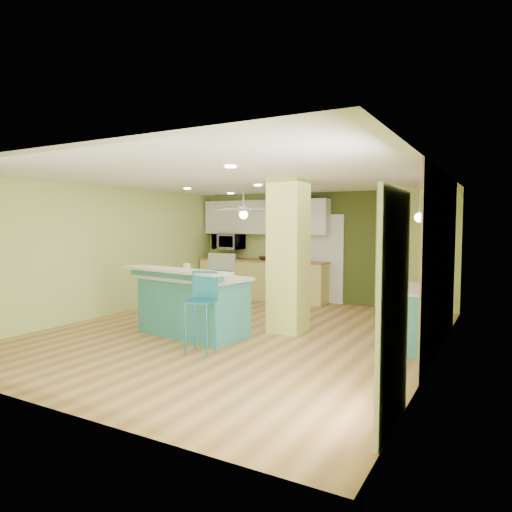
# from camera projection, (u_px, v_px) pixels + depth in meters

# --- Properties ---
(floor) EXTENTS (6.00, 7.00, 0.01)m
(floor) POSITION_uv_depth(u_px,v_px,m) (239.00, 333.00, 7.46)
(floor) COLOR olive
(floor) RESTS_ON ground
(ceiling) EXTENTS (6.00, 7.00, 0.01)m
(ceiling) POSITION_uv_depth(u_px,v_px,m) (239.00, 179.00, 7.28)
(ceiling) COLOR white
(ceiling) RESTS_ON wall_back
(wall_back) EXTENTS (6.00, 0.01, 2.50)m
(wall_back) POSITION_uv_depth(u_px,v_px,m) (318.00, 247.00, 10.42)
(wall_back) COLOR #C6D874
(wall_back) RESTS_ON floor
(wall_front) EXTENTS (6.00, 0.01, 2.50)m
(wall_front) POSITION_uv_depth(u_px,v_px,m) (46.00, 280.00, 4.32)
(wall_front) COLOR #C6D874
(wall_front) RESTS_ON floor
(wall_left) EXTENTS (0.01, 7.00, 2.50)m
(wall_left) POSITION_uv_depth(u_px,v_px,m) (106.00, 252.00, 8.83)
(wall_left) COLOR #C6D874
(wall_left) RESTS_ON floor
(wall_right) EXTENTS (0.01, 7.00, 2.50)m
(wall_right) POSITION_uv_depth(u_px,v_px,m) (437.00, 265.00, 5.91)
(wall_right) COLOR #C6D874
(wall_right) RESTS_ON floor
(wood_panel) EXTENTS (0.02, 3.40, 2.50)m
(wood_panel) POSITION_uv_depth(u_px,v_px,m) (441.00, 262.00, 6.44)
(wood_panel) COLOR #8A6B4F
(wood_panel) RESTS_ON floor
(olive_accent) EXTENTS (2.20, 0.02, 2.50)m
(olive_accent) POSITION_uv_depth(u_px,v_px,m) (326.00, 248.00, 10.31)
(olive_accent) COLOR #434E1F
(olive_accent) RESTS_ON floor
(interior_door) EXTENTS (0.82, 0.05, 2.00)m
(interior_door) POSITION_uv_depth(u_px,v_px,m) (326.00, 259.00, 10.30)
(interior_door) COLOR white
(interior_door) RESTS_ON floor
(french_door) EXTENTS (0.04, 1.08, 2.10)m
(french_door) POSITION_uv_depth(u_px,v_px,m) (394.00, 309.00, 3.94)
(french_door) COLOR silver
(french_door) RESTS_ON floor
(column) EXTENTS (0.55, 0.55, 2.50)m
(column) POSITION_uv_depth(u_px,v_px,m) (288.00, 257.00, 7.49)
(column) COLOR #D5E268
(column) RESTS_ON floor
(kitchen_run) EXTENTS (3.25, 0.63, 0.94)m
(kitchen_run) POSITION_uv_depth(u_px,v_px,m) (262.00, 279.00, 10.84)
(kitchen_run) COLOR #DCCF73
(kitchen_run) RESTS_ON floor
(stove) EXTENTS (0.76, 0.66, 1.08)m
(stove) POSITION_uv_depth(u_px,v_px,m) (228.00, 278.00, 11.30)
(stove) COLOR silver
(stove) RESTS_ON floor
(upper_cabinets) EXTENTS (3.20, 0.34, 0.80)m
(upper_cabinets) POSITION_uv_depth(u_px,v_px,m) (265.00, 217.00, 10.84)
(upper_cabinets) COLOR white
(upper_cabinets) RESTS_ON wall_back
(microwave) EXTENTS (0.70, 0.48, 0.39)m
(microwave) POSITION_uv_depth(u_px,v_px,m) (228.00, 242.00, 11.24)
(microwave) COLOR silver
(microwave) RESTS_ON wall_back
(ceiling_fan) EXTENTS (1.41, 1.41, 0.61)m
(ceiling_fan) POSITION_uv_depth(u_px,v_px,m) (243.00, 210.00, 9.59)
(ceiling_fan) COLOR silver
(ceiling_fan) RESTS_ON ceiling
(pendant_lamp) EXTENTS (0.14, 0.14, 0.69)m
(pendant_lamp) POSITION_uv_depth(u_px,v_px,m) (419.00, 217.00, 6.69)
(pendant_lamp) COLOR white
(pendant_lamp) RESTS_ON ceiling
(wall_decor) EXTENTS (0.03, 0.90, 0.70)m
(wall_decor) POSITION_uv_depth(u_px,v_px,m) (442.00, 240.00, 6.60)
(wall_decor) COLOR brown
(wall_decor) RESTS_ON wood_panel
(peninsula) EXTENTS (2.09, 1.36, 1.10)m
(peninsula) POSITION_uv_depth(u_px,v_px,m) (192.00, 304.00, 7.33)
(peninsula) COLOR teal
(peninsula) RESTS_ON floor
(bar_stool) EXTENTS (0.44, 0.44, 1.13)m
(bar_stool) POSITION_uv_depth(u_px,v_px,m) (202.00, 298.00, 6.32)
(bar_stool) COLOR #1D6A83
(bar_stool) RESTS_ON floor
(side_counter) EXTENTS (0.57, 1.35, 0.87)m
(side_counter) POSITION_uv_depth(u_px,v_px,m) (418.00, 317.00, 6.58)
(side_counter) COLOR teal
(side_counter) RESTS_ON floor
(fruit_bowl) EXTENTS (0.37, 0.37, 0.08)m
(fruit_bowl) POSITION_uv_depth(u_px,v_px,m) (266.00, 258.00, 10.72)
(fruit_bowl) COLOR #3B2118
(fruit_bowl) RESTS_ON kitchen_run
(canister) EXTENTS (0.13, 0.13, 0.18)m
(canister) POSITION_uv_depth(u_px,v_px,m) (187.00, 269.00, 7.54)
(canister) COLOR gold
(canister) RESTS_ON peninsula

